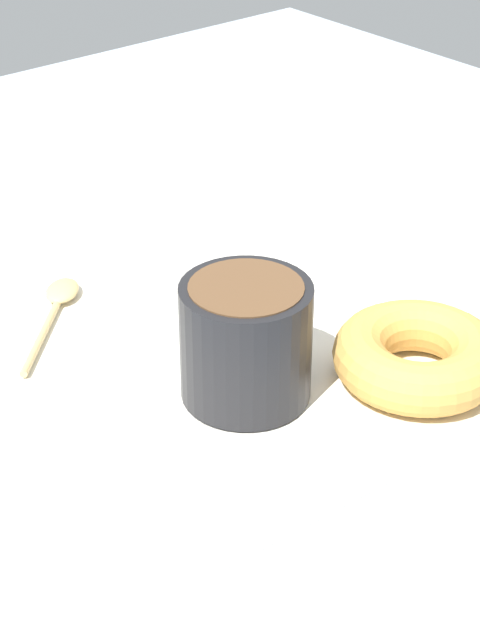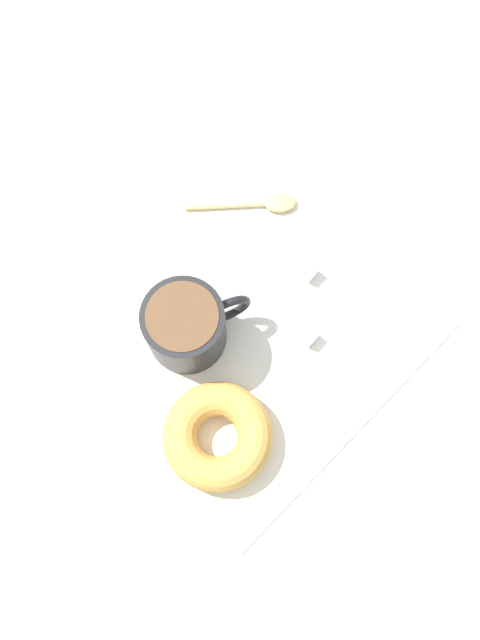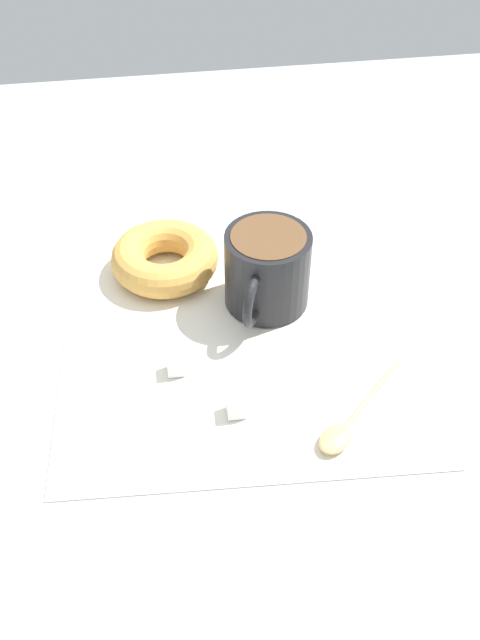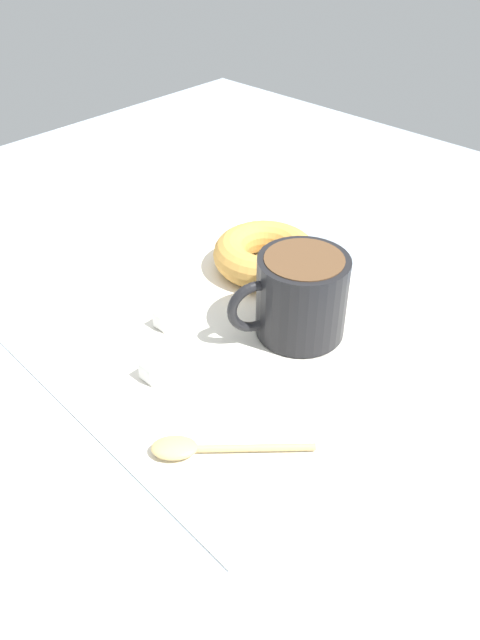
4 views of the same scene
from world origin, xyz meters
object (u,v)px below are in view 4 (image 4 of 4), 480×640
(donut, at_px, (265,254))
(sugar_cube_extra, at_px, (165,319))
(coffee_cup, at_px, (300,295))
(sugar_cube, at_px, (152,370))
(spoon, at_px, (196,448))

(donut, bearing_deg, sugar_cube_extra, 179.55)
(coffee_cup, relative_size, sugar_cube, 6.61)
(coffee_cup, distance_m, sugar_cube_extra, 0.13)
(sugar_cube_extra, bearing_deg, donut, -0.45)
(coffee_cup, xyz_separation_m, donut, (0.06, 0.10, -0.02))
(donut, height_order, sugar_cube, donut)
(donut, relative_size, spoon, 1.12)
(donut, height_order, spoon, donut)
(sugar_cube, height_order, sugar_cube_extra, same)
(coffee_cup, bearing_deg, spoon, -167.12)
(sugar_cube, relative_size, sugar_cube_extra, 1.03)
(spoon, bearing_deg, donut, 30.36)
(donut, distance_m, sugar_cube, 0.21)
(donut, bearing_deg, sugar_cube, -166.89)
(sugar_cube, bearing_deg, sugar_cube_extra, 40.38)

